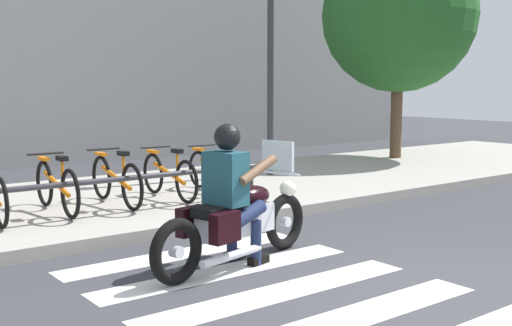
{
  "coord_description": "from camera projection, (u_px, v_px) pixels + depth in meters",
  "views": [
    {
      "loc": [
        -4.27,
        -3.29,
        1.8
      ],
      "look_at": [
        0.56,
        3.02,
        0.81
      ],
      "focal_mm": 44.38,
      "sensor_mm": 36.0,
      "label": 1
    }
  ],
  "objects": [
    {
      "name": "crosswalk_stripe_2",
      "position": [
        346.0,
        319.0,
        4.87
      ],
      "size": [
        2.8,
        0.4,
        0.01
      ],
      "primitive_type": "cube",
      "color": "white",
      "rests_on": "ground"
    },
    {
      "name": "tree_near_rack",
      "position": [
        399.0,
        15.0,
        13.92
      ],
      "size": [
        3.4,
        3.4,
        5.01
      ],
      "color": "brown",
      "rests_on": "ground"
    },
    {
      "name": "bicycle_4",
      "position": [
        116.0,
        180.0,
        8.62
      ],
      "size": [
        0.48,
        1.66,
        0.77
      ],
      "color": "black",
      "rests_on": "sidewalk"
    },
    {
      "name": "crosswalk_stripe_5",
      "position": [
        184.0,
        253.0,
        6.76
      ],
      "size": [
        2.8,
        0.4,
        0.01
      ],
      "primitive_type": "cube",
      "color": "white",
      "rests_on": "ground"
    },
    {
      "name": "bicycle_5",
      "position": [
        169.0,
        175.0,
        9.12
      ],
      "size": [
        0.48,
        1.63,
        0.74
      ],
      "color": "black",
      "rests_on": "sidewalk"
    },
    {
      "name": "street_lamp",
      "position": [
        271.0,
        28.0,
        11.28
      ],
      "size": [
        0.28,
        0.28,
        4.66
      ],
      "color": "#2D2D33",
      "rests_on": "ground"
    },
    {
      "name": "sidewalk",
      "position": [
        136.0,
        199.0,
        9.54
      ],
      "size": [
        24.0,
        4.4,
        0.15
      ],
      "primitive_type": "cube",
      "color": "#A8A399",
      "rests_on": "ground"
    },
    {
      "name": "crosswalk_stripe_4",
      "position": [
        227.0,
        271.0,
        6.13
      ],
      "size": [
        2.8,
        0.4,
        0.01
      ],
      "primitive_type": "cube",
      "color": "white",
      "rests_on": "ground"
    },
    {
      "name": "rider",
      "position": [
        231.0,
        185.0,
        6.19
      ],
      "size": [
        0.71,
        0.63,
        1.43
      ],
      "color": "#1E4C59",
      "rests_on": "ground"
    },
    {
      "name": "bicycle_6",
      "position": [
        216.0,
        171.0,
        9.62
      ],
      "size": [
        0.48,
        1.66,
        0.72
      ],
      "color": "black",
      "rests_on": "sidewalk"
    },
    {
      "name": "crosswalk_stripe_3",
      "position": [
        280.0,
        292.0,
        5.5
      ],
      "size": [
        2.8,
        0.4,
        0.01
      ],
      "primitive_type": "cube",
      "color": "white",
      "rests_on": "ground"
    },
    {
      "name": "bike_rack",
      "position": [
        73.0,
        186.0,
        7.68
      ],
      "size": [
        5.55,
        0.07,
        0.49
      ],
      "color": "#333338",
      "rests_on": "sidewalk"
    },
    {
      "name": "motorcycle",
      "position": [
        237.0,
        221.0,
        6.29
      ],
      "size": [
        2.21,
        0.86,
        1.2
      ],
      "color": "black",
      "rests_on": "ground"
    },
    {
      "name": "bicycle_3",
      "position": [
        56.0,
        186.0,
        8.12
      ],
      "size": [
        0.48,
        1.63,
        0.76
      ],
      "color": "black",
      "rests_on": "sidewalk"
    },
    {
      "name": "ground_plane",
      "position": [
        418.0,
        297.0,
        5.4
      ],
      "size": [
        48.0,
        48.0,
        0.0
      ],
      "primitive_type": "plane",
      "color": "#38383D"
    }
  ]
}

